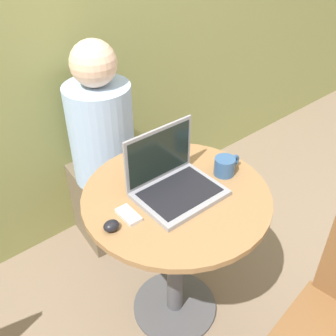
% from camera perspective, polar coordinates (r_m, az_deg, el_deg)
% --- Properties ---
extents(ground_plane, '(12.00, 12.00, 0.00)m').
position_cam_1_polar(ground_plane, '(2.13, 0.97, -19.50)').
color(ground_plane, '#7F6B56').
extents(back_wall, '(7.00, 0.05, 2.60)m').
position_cam_1_polar(back_wall, '(1.99, -16.71, 21.62)').
color(back_wall, '#939956').
rests_on(back_wall, ground_plane).
extents(round_table, '(0.76, 0.76, 0.75)m').
position_cam_1_polar(round_table, '(1.70, 1.16, -8.93)').
color(round_table, '#4C4C51').
rests_on(round_table, ground_plane).
extents(laptop, '(0.33, 0.26, 0.25)m').
position_cam_1_polar(laptop, '(1.54, 0.62, -1.93)').
color(laptop, gray).
rests_on(laptop, round_table).
extents(cell_phone, '(0.06, 0.11, 0.02)m').
position_cam_1_polar(cell_phone, '(1.47, -5.76, -6.82)').
color(cell_phone, silver).
rests_on(cell_phone, round_table).
extents(computer_mouse, '(0.06, 0.05, 0.04)m').
position_cam_1_polar(computer_mouse, '(1.42, -8.29, -8.24)').
color(computer_mouse, black).
rests_on(computer_mouse, round_table).
extents(coffee_cup, '(0.13, 0.09, 0.08)m').
position_cam_1_polar(coffee_cup, '(1.66, 8.32, 0.33)').
color(coffee_cup, '#335684').
rests_on(coffee_cup, round_table).
extents(person_seated, '(0.36, 0.52, 1.20)m').
position_cam_1_polar(person_seated, '(2.18, -9.72, 0.65)').
color(person_seated, brown).
rests_on(person_seated, ground_plane).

